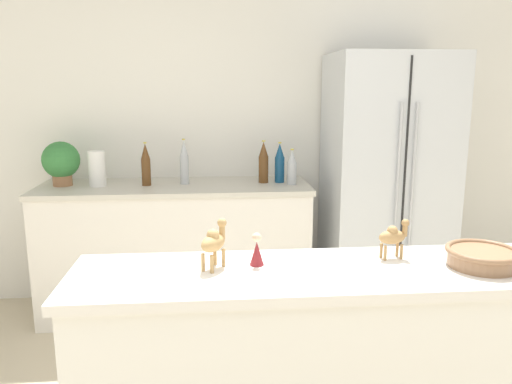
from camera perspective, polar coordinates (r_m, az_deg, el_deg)
wall_back at (r=3.81m, az=-1.84°, el=6.96°), size 8.00×0.06×2.55m
back_counter at (r=3.65m, az=-9.04°, el=-6.36°), size 1.88×0.63×0.93m
refrigerator at (r=3.68m, az=14.62°, el=0.76°), size 0.83×0.70×1.83m
potted_plant at (r=3.68m, az=-21.39°, el=3.27°), size 0.25×0.25×0.31m
paper_towel_roll at (r=3.58m, az=-17.71°, el=2.55°), size 0.11×0.11×0.24m
back_bottle_0 at (r=3.52m, az=-12.48°, el=3.04°), size 0.06×0.06×0.30m
back_bottle_1 at (r=3.56m, az=2.72°, el=3.30°), size 0.07×0.07×0.29m
back_bottle_2 at (r=3.48m, az=4.12°, el=2.80°), size 0.07×0.07×0.25m
back_bottle_3 at (r=3.54m, az=0.86°, el=3.38°), size 0.07×0.07×0.30m
back_bottle_4 at (r=3.52m, az=-8.21°, el=3.35°), size 0.06×0.06×0.32m
fruit_bowl at (r=1.90m, az=24.46°, el=-6.73°), size 0.25×0.25×0.07m
camel_figurine at (r=1.86m, az=15.43°, el=-4.87°), size 0.12×0.06×0.14m
camel_figurine_second at (r=1.70m, az=-4.82°, el=-5.64°), size 0.11×0.13×0.16m
wise_man_figurine_crimson at (r=1.74m, az=0.10°, el=-6.79°), size 0.05×0.05×0.12m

